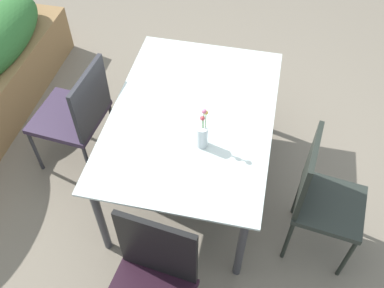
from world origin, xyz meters
The scene contains 6 objects.
ground_plane centered at (0.00, 0.00, 0.00)m, with size 12.00×12.00×0.00m, color #756B5B.
dining_table centered at (0.00, 0.00, 0.68)m, with size 1.53×1.07×0.74m.
chair_near_left centered at (-0.34, -0.88, 0.56)m, with size 0.47×0.47×0.98m.
chair_end_left centered at (-1.11, -0.01, 0.55)m, with size 0.51×0.51×0.98m.
chair_far_side centered at (0.05, 0.88, 0.52)m, with size 0.53×0.53×0.92m.
flower_vase centered at (-0.25, -0.11, 0.83)m, with size 0.07×0.07×0.31m.
Camera 1 is at (-1.93, -0.41, 2.77)m, focal length 39.90 mm.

